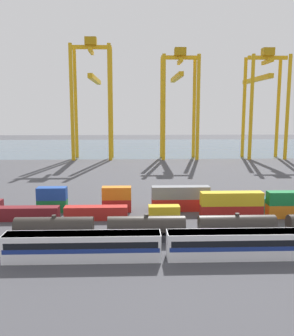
{
  "coord_description": "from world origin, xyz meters",
  "views": [
    {
      "loc": [
        -3.58,
        -70.11,
        20.82
      ],
      "look_at": [
        -0.28,
        22.71,
        6.31
      ],
      "focal_mm": 39.27,
      "sensor_mm": 36.0,
      "label": 1
    }
  ],
  "objects": [
    {
      "name": "shipping_container_14",
      "position": [
        6.13,
        4.73,
        1.3
      ],
      "size": [
        12.1,
        2.44,
        2.6
      ],
      "primitive_type": "cube",
      "color": "#AD211C",
      "rests_on": "ground_plane"
    },
    {
      "name": "shipping_container_13",
      "position": [
        -7.25,
        4.73,
        3.9
      ],
      "size": [
        6.04,
        2.44,
        2.6
      ],
      "primitive_type": "cube",
      "color": "orange",
      "rests_on": "shipping_container_12"
    },
    {
      "name": "gantry_crane_west",
      "position": [
        -21.43,
        93.47,
        30.47
      ],
      "size": [
        17.28,
        39.93,
        51.16
      ],
      "color": "gold",
      "rests_on": "ground_plane"
    },
    {
      "name": "shipping_container_11",
      "position": [
        -20.62,
        4.73,
        3.9
      ],
      "size": [
        6.04,
        2.44,
        2.6
      ],
      "primitive_type": "cube",
      "color": "#1C4299",
      "rests_on": "shipping_container_10"
    },
    {
      "name": "shipping_container_16",
      "position": [
        19.5,
        4.73,
        1.3
      ],
      "size": [
        12.1,
        2.44,
        2.6
      ],
      "primitive_type": "cube",
      "color": "#146066",
      "rests_on": "ground_plane"
    },
    {
      "name": "shipping_container_3",
      "position": [
        -10.97,
        -1.05,
        1.3
      ],
      "size": [
        12.1,
        2.44,
        2.6
      ],
      "primitive_type": "cube",
      "color": "#AD211C",
      "rests_on": "ground_plane"
    },
    {
      "name": "ground_plane",
      "position": [
        0.0,
        40.0,
        0.0
      ],
      "size": [
        420.0,
        420.0,
        0.0
      ],
      "primitive_type": "plane",
      "color": "#424247"
    },
    {
      "name": "shipping_container_12",
      "position": [
        -7.25,
        4.73,
        1.3
      ],
      "size": [
        6.04,
        2.44,
        2.6
      ],
      "primitive_type": "cube",
      "color": "#AD211C",
      "rests_on": "ground_plane"
    },
    {
      "name": "shipping_container_5",
      "position": [
        15.38,
        -1.05,
        1.3
      ],
      "size": [
        12.1,
        2.44,
        2.6
      ],
      "primitive_type": "cube",
      "color": "#AD211C",
      "rests_on": "ground_plane"
    },
    {
      "name": "freight_tank_row",
      "position": [
        13.12,
        -13.0,
        2.07
      ],
      "size": [
        71.54,
        2.92,
        4.38
      ],
      "color": "#232326",
      "rests_on": "ground_plane"
    },
    {
      "name": "harbour_water",
      "position": [
        0.0,
        142.94,
        0.0
      ],
      "size": [
        400.0,
        110.0,
        0.01
      ],
      "primitive_type": "cube",
      "color": "#475B6B",
      "rests_on": "ground_plane"
    },
    {
      "name": "shipping_container_10",
      "position": [
        -20.62,
        4.73,
        1.3
      ],
      "size": [
        6.04,
        2.44,
        2.6
      ],
      "primitive_type": "cube",
      "color": "#197538",
      "rests_on": "ground_plane"
    },
    {
      "name": "shipping_container_4",
      "position": [
        2.2,
        -1.05,
        1.3
      ],
      "size": [
        6.04,
        2.44,
        2.6
      ],
      "primitive_type": "cube",
      "color": "gold",
      "rests_on": "ground_plane"
    },
    {
      "name": "shipping_container_6",
      "position": [
        15.38,
        -1.05,
        3.9
      ],
      "size": [
        12.1,
        2.44,
        2.6
      ],
      "primitive_type": "cube",
      "color": "gold",
      "rests_on": "shipping_container_5"
    },
    {
      "name": "gantry_crane_east",
      "position": [
        53.81,
        93.35,
        28.98
      ],
      "size": [
        17.15,
        38.32,
        47.26
      ],
      "color": "gold",
      "rests_on": "ground_plane"
    },
    {
      "name": "gantry_crane_central",
      "position": [
        16.19,
        93.04,
        28.91
      ],
      "size": [
        16.06,
        36.09,
        47.14
      ],
      "color": "gold",
      "rests_on": "ground_plane"
    },
    {
      "name": "shipping_container_15",
      "position": [
        6.13,
        4.73,
        3.9
      ],
      "size": [
        12.1,
        2.44,
        2.6
      ],
      "primitive_type": "cube",
      "color": "slate",
      "rests_on": "shipping_container_14"
    },
    {
      "name": "passenger_train",
      "position": [
        0.56,
        -20.64,
        2.14
      ],
      "size": [
        44.73,
        3.14,
        3.9
      ],
      "color": "silver",
      "rests_on": "ground_plane"
    },
    {
      "name": "shipping_container_2",
      "position": [
        -24.15,
        -1.05,
        1.3
      ],
      "size": [
        12.1,
        2.44,
        2.6
      ],
      "primitive_type": "cube",
      "color": "maroon",
      "rests_on": "ground_plane"
    }
  ]
}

